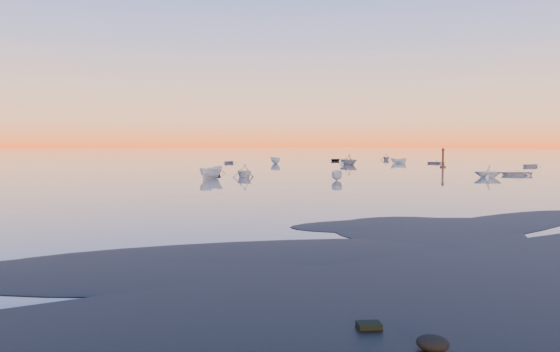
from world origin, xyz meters
TOP-DOWN VIEW (x-y plane):
  - ground at (0.00, 100.00)m, footprint 600.00×600.00m
  - mud_lobes at (0.00, -1.00)m, footprint 140.00×6.00m
  - moored_fleet at (0.00, 53.00)m, footprint 124.00×58.00m
  - boat_near_center at (-0.74, 40.03)m, footprint 3.67×4.25m
  - boat_near_right at (3.46, 40.05)m, footprint 3.45×1.71m
  - channel_marker at (43.44, 47.09)m, footprint 0.96×0.96m

SIDE VIEW (x-z plane):
  - ground at x=0.00m, z-range 0.00..0.00m
  - moored_fleet at x=0.00m, z-range -0.60..0.60m
  - boat_near_center at x=-0.74m, z-range -0.69..0.69m
  - boat_near_right at x=3.46m, z-range -0.59..0.59m
  - mud_lobes at x=0.00m, z-range -0.03..0.05m
  - channel_marker at x=43.44m, z-range -0.36..3.07m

